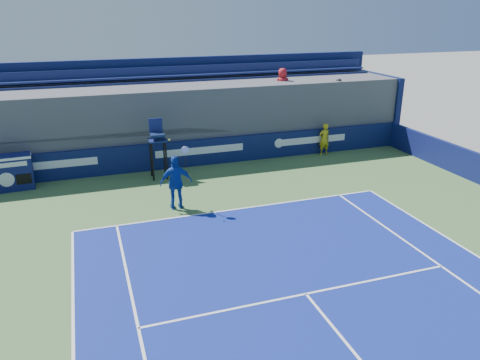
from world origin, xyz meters
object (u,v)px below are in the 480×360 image
object	(u,v)px
umpire_chair	(157,142)
tennis_player	(176,183)
ball_person	(324,139)
match_clock	(15,171)

from	to	relation	value
umpire_chair	tennis_player	bearing A→B (deg)	-88.99
ball_person	match_clock	world-z (taller)	ball_person
tennis_player	match_clock	bearing A→B (deg)	145.10
umpire_chair	tennis_player	distance (m)	3.45
ball_person	tennis_player	size ratio (longest dim) A/B	0.59
match_clock	umpire_chair	world-z (taller)	umpire_chair
ball_person	umpire_chair	xyz separation A→B (m)	(-8.07, -0.71, 0.75)
umpire_chair	tennis_player	xyz separation A→B (m)	(0.06, -3.41, -0.55)
match_clock	umpire_chair	distance (m)	5.57
ball_person	match_clock	size ratio (longest dim) A/B	1.09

